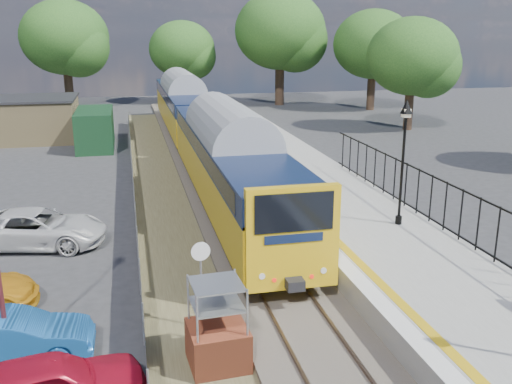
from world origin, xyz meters
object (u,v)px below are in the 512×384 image
object	(u,v)px
victorian_lamp_north	(405,133)
brick_plinth	(217,326)
car_blue	(13,338)
speed_sign	(201,272)
train	(199,123)
car_white	(37,228)

from	to	relation	value
victorian_lamp_north	brick_plinth	distance (m)	10.56
brick_plinth	car_blue	bearing A→B (deg)	164.51
speed_sign	train	bearing A→B (deg)	76.19
car_blue	car_white	xyz separation A→B (m)	(-0.52, 8.03, 0.08)
train	brick_plinth	distance (m)	22.83
car_blue	car_white	distance (m)	8.05
speed_sign	car_blue	bearing A→B (deg)	178.88
train	car_white	xyz separation A→B (m)	(-7.83, -13.29, -1.64)
train	car_blue	bearing A→B (deg)	-108.93
victorian_lamp_north	car_white	world-z (taller)	victorian_lamp_north
brick_plinth	car_white	size ratio (longest dim) A/B	0.44
victorian_lamp_north	car_white	bearing A→B (deg)	167.06
train	car_blue	distance (m)	22.61
car_white	speed_sign	bearing A→B (deg)	-133.59
car_blue	train	bearing A→B (deg)	-18.45
speed_sign	car_blue	size ratio (longest dim) A/B	0.68
brick_plinth	speed_sign	world-z (taller)	speed_sign
victorian_lamp_north	car_white	size ratio (longest dim) A/B	0.91
speed_sign	car_white	bearing A→B (deg)	117.81
victorian_lamp_north	train	bearing A→B (deg)	108.00
brick_plinth	car_white	bearing A→B (deg)	119.66
speed_sign	car_white	distance (m)	9.24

